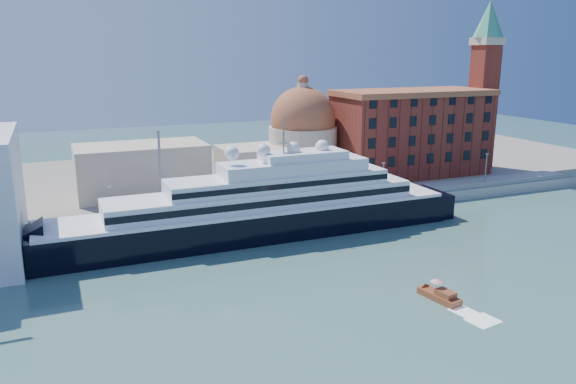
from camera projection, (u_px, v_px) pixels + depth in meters
name	position (u px, v px, depth m)	size (l,w,h in m)	color
ground	(326.00, 275.00, 91.10)	(400.00, 400.00, 0.00)	#37605C
quay	(256.00, 213.00, 121.16)	(180.00, 10.00, 2.50)	gray
land	(206.00, 177.00, 157.84)	(260.00, 72.00, 2.00)	slate
quay_fence	(263.00, 210.00, 116.69)	(180.00, 0.10, 1.20)	slate
superyacht	(242.00, 215.00, 107.94)	(91.68, 12.71, 27.40)	black
water_taxi	(440.00, 295.00, 81.69)	(3.33, 7.05, 3.22)	maroon
warehouse	(411.00, 132.00, 153.87)	(43.00, 19.00, 23.25)	maroon
campanile	(485.00, 75.00, 159.31)	(8.40, 8.40, 47.00)	maroon
church	(247.00, 150.00, 142.41)	(66.00, 18.00, 25.50)	beige
lamp_posts	(199.00, 182.00, 112.73)	(120.80, 2.40, 18.00)	slate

